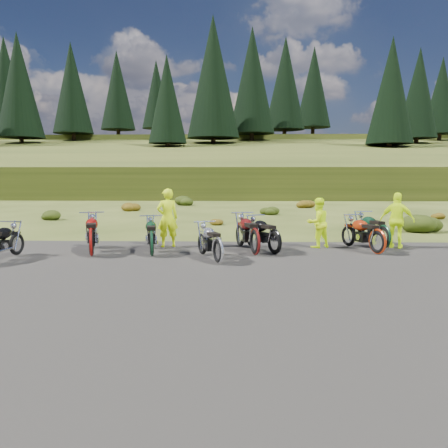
{
  "coord_description": "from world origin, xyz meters",
  "views": [
    {
      "loc": [
        0.65,
        -11.01,
        2.37
      ],
      "look_at": [
        0.28,
        1.21,
        0.96
      ],
      "focal_mm": 35.0,
      "sensor_mm": 36.0,
      "label": 1
    }
  ],
  "objects": [
    {
      "name": "motorcycle_7",
      "position": [
        5.25,
        2.7,
        0.0
      ],
      "size": [
        1.27,
        2.24,
        1.12
      ],
      "primitive_type": null,
      "rotation": [
        0.0,
        0.0,
        1.85
      ],
      "color": "#0E331D",
      "rests_on": "ground"
    },
    {
      "name": "gravel_pad",
      "position": [
        0.0,
        -2.0,
        0.0
      ],
      "size": [
        20.0,
        12.0,
        0.04
      ],
      "primitive_type": "cube",
      "color": "black",
      "rests_on": "ground"
    },
    {
      "name": "shrub_6",
      "position": [
        5.4,
        19.8,
        0.38
      ],
      "size": [
        1.3,
        1.3,
        0.77
      ],
      "primitive_type": "ellipsoid",
      "color": "#683C0D",
      "rests_on": "ground"
    },
    {
      "name": "conifer_26",
      "position": [
        21.0,
        49.0,
        13.37
      ],
      "size": [
        6.16,
        6.16,
        16.0
      ],
      "color": "black",
      "rests_on": "ground"
    },
    {
      "name": "conifer_17",
      "position": [
        -33.0,
        57.0,
        15.97
      ],
      "size": [
        7.04,
        7.04,
        18.0
      ],
      "color": "black",
      "rests_on": "ground"
    },
    {
      "name": "conifer_18",
      "position": [
        -27.0,
        63.0,
        16.66
      ],
      "size": [
        6.6,
        6.6,
        17.0
      ],
      "color": "black",
      "rests_on": "ground"
    },
    {
      "name": "conifer_20",
      "position": [
        -15.0,
        75.0,
        17.65
      ],
      "size": [
        5.72,
        5.72,
        15.0
      ],
      "color": "black",
      "rests_on": "ground"
    },
    {
      "name": "shrub_3",
      "position": [
        -3.3,
        21.9,
        0.46
      ],
      "size": [
        1.56,
        1.56,
        0.92
      ],
      "primitive_type": "ellipsoid",
      "color": "#20330C",
      "rests_on": "ground"
    },
    {
      "name": "motorcycle_3",
      "position": [
        0.16,
        0.2,
        0.0
      ],
      "size": [
        1.38,
        2.08,
        1.04
      ],
      "primitive_type": null,
      "rotation": [
        0.0,
        0.0,
        1.97
      ],
      "color": "silver",
      "rests_on": "ground"
    },
    {
      "name": "conifer_23",
      "position": [
        3.0,
        62.0,
        17.47
      ],
      "size": [
        7.48,
        7.48,
        19.0
      ],
      "color": "black",
      "rests_on": "ground"
    },
    {
      "name": "conifer_15",
      "position": [
        -45.0,
        76.0,
        20.16
      ],
      "size": [
        7.92,
        7.92,
        20.0
      ],
      "color": "black",
      "rests_on": "ground"
    },
    {
      "name": "shrub_8",
      "position": [
        11.2,
        12.4,
        0.23
      ],
      "size": [
        0.77,
        0.77,
        0.45
      ],
      "primitive_type": "ellipsoid",
      "color": "#683C0D",
      "rests_on": "ground"
    },
    {
      "name": "motorcycle_2",
      "position": [
        -1.79,
        1.21,
        0.0
      ],
      "size": [
        1.12,
        2.2,
        1.1
      ],
      "primitive_type": null,
      "rotation": [
        0.0,
        0.0,
        1.78
      ],
      "color": "black",
      "rests_on": "ground"
    },
    {
      "name": "hill_slope",
      "position": [
        0.0,
        50.0,
        0.0
      ],
      "size": [
        300.0,
        45.97,
        9.37
      ],
      "primitive_type": null,
      "rotation": [
        0.14,
        0.0,
        0.0
      ],
      "color": "#344115",
      "rests_on": "ground"
    },
    {
      "name": "person_right_b",
      "position": [
        5.71,
        2.85,
        0.88
      ],
      "size": [
        1.11,
        0.87,
        1.76
      ],
      "primitive_type": "imported",
      "rotation": [
        0.0,
        0.0,
        2.65
      ],
      "color": "#CEEF0C",
      "rests_on": "ground"
    },
    {
      "name": "conifer_25",
      "position": [
        15.0,
        74.0,
        18.66
      ],
      "size": [
        6.6,
        6.6,
        17.0
      ],
      "color": "black",
      "rests_on": "ground"
    },
    {
      "name": "shrub_1",
      "position": [
        -9.1,
        11.3,
        0.31
      ],
      "size": [
        1.03,
        1.03,
        0.61
      ],
      "primitive_type": "ellipsoid",
      "color": "#20330C",
      "rests_on": "ground"
    },
    {
      "name": "shrub_5",
      "position": [
        2.5,
        14.5,
        0.31
      ],
      "size": [
        1.03,
        1.03,
        0.61
      ],
      "primitive_type": "ellipsoid",
      "color": "#20330C",
      "rests_on": "ground"
    },
    {
      "name": "conifer_19",
      "position": [
        -21.0,
        69.0,
        17.36
      ],
      "size": [
        6.16,
        6.16,
        16.0
      ],
      "color": "black",
      "rests_on": "ground"
    },
    {
      "name": "motorcycle_1",
      "position": [
        -3.5,
        1.14,
        0.0
      ],
      "size": [
        1.39,
        2.41,
        1.2
      ],
      "primitive_type": null,
      "rotation": [
        0.0,
        0.0,
        1.86
      ],
      "color": "maroon",
      "rests_on": "ground"
    },
    {
      "name": "shrub_7",
      "position": [
        8.3,
        7.1,
        0.46
      ],
      "size": [
        1.56,
        1.56,
        0.92
      ],
      "primitive_type": "ellipsoid",
      "color": "#20330C",
      "rests_on": "ground"
    },
    {
      "name": "hill_plateau",
      "position": [
        0.0,
        110.0,
        0.0
      ],
      "size": [
        300.0,
        90.0,
        9.17
      ],
      "primitive_type": "cube",
      "color": "#344115",
      "rests_on": "ground"
    },
    {
      "name": "shrub_4",
      "position": [
        -0.4,
        9.2,
        0.23
      ],
      "size": [
        0.77,
        0.77,
        0.45
      ],
      "primitive_type": "ellipsoid",
      "color": "#683C0D",
      "rests_on": "ground"
    },
    {
      "name": "conifer_27",
      "position": [
        27.0,
        55.0,
        14.06
      ],
      "size": [
        5.72,
        5.72,
        15.0
      ],
      "color": "black",
      "rests_on": "ground"
    },
    {
      "name": "person_middle",
      "position": [
        -1.59,
        2.85,
        0.94
      ],
      "size": [
        0.79,
        0.65,
        1.88
      ],
      "primitive_type": "imported",
      "rotation": [
        0.0,
        0.0,
        3.48
      ],
      "color": "#CEEF0C",
      "rests_on": "ground"
    },
    {
      "name": "conifer_24",
      "position": [
        9.0,
        68.0,
        18.16
      ],
      "size": [
        7.04,
        7.04,
        18.0
      ],
      "color": "black",
      "rests_on": "ground"
    },
    {
      "name": "ground",
      "position": [
        0.0,
        0.0,
        0.0
      ],
      "size": [
        300.0,
        300.0,
        0.0
      ],
      "primitive_type": "plane",
      "color": "#303D14",
      "rests_on": "ground"
    },
    {
      "name": "conifer_22",
      "position": [
        -3.0,
        56.0,
        16.77
      ],
      "size": [
        7.92,
        7.92,
        20.0
      ],
      "color": "black",
      "rests_on": "ground"
    },
    {
      "name": "motorcycle_4",
      "position": [
        1.17,
        1.47,
        0.0
      ],
      "size": [
        1.35,
        2.36,
        1.18
      ],
      "primitive_type": null,
      "rotation": [
        0.0,
        0.0,
        1.86
      ],
      "color": "#530F0D",
      "rests_on": "ground"
    },
    {
      "name": "shrub_2",
      "position": [
        -6.2,
        16.6,
        0.38
      ],
      "size": [
        1.3,
        1.3,
        0.77
      ],
      "primitive_type": "ellipsoid",
      "color": "#683C0D",
      "rests_on": "ground"
    },
    {
      "name": "conifer_28",
      "position": [
        33.0,
        61.0,
        14.76
      ],
      "size": [
        5.28,
        5.28,
        14.0
      ],
      "color": "black",
      "rests_on": "ground"
    },
    {
      "name": "motorcycle_5",
      "position": [
        1.74,
        1.62,
        0.0
      ],
      "size": [
        1.57,
        2.18,
        1.09
      ],
      "primitive_type": null,
      "rotation": [
        0.0,
        0.0,
        2.04
      ],
      "color": "black",
      "rests_on": "ground"
    },
    {
      "name": "person_right_a",
      "position": [
        3.21,
        2.85,
        0.79
      ],
      "size": [
        0.96,
        0.88,
        1.59
      ],
      "primitive_type": "imported",
      "rotation": [
        0.0,
        0.0,
        3.6
      ],
      "color": "#CEEF0C",
      "rests_on": "ground"
    },
    {
      "name": "conifer_21",
      "position": [
        -9.0,
        50.0,
        12.56
      ],
      "size": [
        5.28,
        5.28,
        14.0
      ],
      "color": "black",
      "rests_on": "ground"
    },
    {
      "name": "motorcycle_6",
      "position": [
        4.76,
        1.72,
        0.0
      ],
      "size": [
        1.43,
        2.22,
        1.1
      ],
      "primitive_type": null,
      "rotation": [
        0.0,
        0.0,
        1.95
      ],
      "color": "#9A260B",
      "rests_on": "ground"
    }
  ]
}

